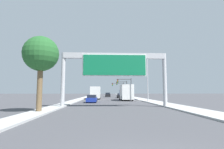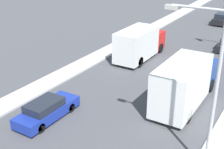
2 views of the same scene
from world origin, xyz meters
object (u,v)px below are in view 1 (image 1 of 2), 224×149
at_px(sign_gantry, 115,65).
at_px(truck_box_primary, 96,93).
at_px(car_far_right, 92,99).
at_px(traffic_light_far_intersection, 119,87).
at_px(traffic_light_near_intersection, 126,85).
at_px(traffic_light_mid_block, 123,86).
at_px(car_near_left, 120,96).
at_px(truck_box_secondary, 126,92).
at_px(car_mid_left, 108,95).
at_px(palm_tree_foreground, 41,55).
at_px(street_lamp_right, 146,75).

relative_size(sign_gantry, truck_box_primary, 1.88).
relative_size(car_far_right, traffic_light_far_intersection, 0.85).
xyz_separation_m(traffic_light_near_intersection, traffic_light_mid_block, (0.16, 10.00, -0.17)).
xyz_separation_m(car_near_left, truck_box_secondary, (0.00, -14.27, 1.06)).
height_order(car_mid_left, traffic_light_near_intersection, traffic_light_near_intersection).
distance_m(traffic_light_near_intersection, palm_tree_foreground, 37.54).
height_order(car_far_right, traffic_light_mid_block, traffic_light_mid_block).
bearing_deg(traffic_light_far_intersection, truck_box_primary, -107.62).
distance_m(car_far_right, traffic_light_mid_block, 31.62).
xyz_separation_m(sign_gantry, truck_box_secondary, (3.50, 16.63, -3.56)).
bearing_deg(traffic_light_near_intersection, palm_tree_foreground, -109.70).
xyz_separation_m(traffic_light_mid_block, traffic_light_far_intersection, (-0.45, 10.00, 0.06)).
height_order(car_near_left, traffic_light_far_intersection, traffic_light_far_intersection).
bearing_deg(traffic_light_near_intersection, traffic_light_far_intersection, 90.81).
bearing_deg(truck_box_primary, sign_gantry, -81.46).
distance_m(truck_box_primary, truck_box_secondary, 9.68).
bearing_deg(street_lamp_right, traffic_light_far_intersection, 92.12).
relative_size(truck_box_primary, traffic_light_mid_block, 1.26).
bearing_deg(traffic_light_near_intersection, street_lamp_right, -86.54).
height_order(sign_gantry, truck_box_secondary, sign_gantry).
bearing_deg(car_near_left, palm_tree_foreground, -106.72).
bearing_deg(truck_box_primary, car_far_right, -90.00).
bearing_deg(traffic_light_far_intersection, street_lamp_right, -87.88).
relative_size(sign_gantry, car_mid_left, 3.04).
height_order(car_mid_left, traffic_light_mid_block, traffic_light_mid_block).
xyz_separation_m(truck_box_primary, traffic_light_far_intersection, (8.51, 26.80, 2.28)).
height_order(car_mid_left, street_lamp_right, street_lamp_right).
height_order(truck_box_secondary, street_lamp_right, street_lamp_right).
xyz_separation_m(car_near_left, street_lamp_right, (2.98, -20.36, 4.33)).
height_order(sign_gantry, car_mid_left, sign_gantry).
bearing_deg(truck_box_primary, palm_tree_foreground, -97.68).
bearing_deg(car_mid_left, traffic_light_near_intersection, -65.81).
bearing_deg(traffic_light_mid_block, truck_box_secondary, -94.77).
bearing_deg(street_lamp_right, traffic_light_mid_block, 91.98).
distance_m(car_near_left, traffic_light_near_intersection, 3.85).
xyz_separation_m(truck_box_primary, palm_tree_foreground, (-3.85, -28.52, 3.86)).
distance_m(truck_box_primary, street_lamp_right, 16.57).
relative_size(sign_gantry, street_lamp_right, 1.60).
xyz_separation_m(car_near_left, truck_box_primary, (-7.00, -7.59, 0.93)).
relative_size(car_mid_left, traffic_light_near_intersection, 0.75).
relative_size(truck_box_primary, truck_box_secondary, 0.90).
bearing_deg(sign_gantry, palm_tree_foreground, -144.70).
bearing_deg(car_far_right, car_mid_left, 83.75).
bearing_deg(car_mid_left, traffic_light_far_intersection, 58.59).
relative_size(traffic_light_near_intersection, traffic_light_mid_block, 1.04).
distance_m(sign_gantry, palm_tree_foreground, 9.00).
height_order(car_far_right, traffic_light_near_intersection, traffic_light_near_intersection).
bearing_deg(street_lamp_right, truck_box_secondary, 116.04).
relative_size(truck_box_secondary, palm_tree_foreground, 1.10).
xyz_separation_m(car_far_right, car_mid_left, (3.50, 31.95, 0.06)).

